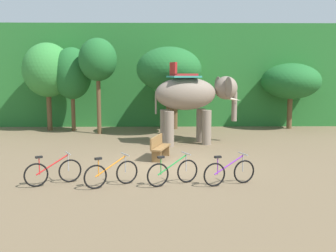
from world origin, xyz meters
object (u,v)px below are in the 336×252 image
bike_purple (229,172)px  wooden_bench (159,147)px  tree_center_left (175,80)px  tree_left (72,74)px  bike_orange (111,173)px  tree_right (48,70)px  elephant (193,97)px  tree_far_left (98,60)px  tree_center_right (169,70)px  bike_green (173,172)px  tree_center (291,81)px  bike_red (53,172)px

bike_purple → wooden_bench: 4.20m
wooden_bench → tree_center_left: bearing=84.1°
tree_left → bike_orange: (3.59, -11.30, -2.87)m
tree_right → elephant: 9.18m
tree_far_left → tree_center_left: 4.71m
tree_center_right → elephant: 3.32m
tree_right → tree_left: tree_right is taller
tree_right → tree_left: 1.45m
tree_center_left → bike_green: size_ratio=2.65×
tree_center_right → tree_center: 7.55m
tree_center_left → wooden_bench: (-0.86, -8.29, -2.39)m
bike_red → tree_right: bearing=106.1°
tree_center_right → tree_left: bearing=165.9°
tree_left → tree_far_left: (1.65, -1.14, 0.71)m
tree_center_right → bike_orange: 10.57m
tree_left → tree_far_left: 2.13m
tree_center → bike_red: size_ratio=2.55×
bike_green → bike_purple: (1.67, -0.03, 0.00)m
bike_red → bike_purple: bearing=-1.3°
bike_orange → bike_green: same height
tree_right → tree_center_left: 7.29m
tree_right → tree_far_left: bearing=-23.7°
bike_orange → wooden_bench: bike_orange is taller
tree_left → bike_green: (5.38, -11.17, -2.87)m
bike_red → tree_far_left: bearing=91.1°
tree_right → wooden_bench: (6.38, -7.77, -2.97)m
tree_right → elephant: size_ratio=1.18×
tree_right → tree_left: bearing=-8.3°
tree_left → wooden_bench: size_ratio=3.04×
tree_center_right → wooden_bench: (-0.49, -6.19, -3.00)m
tree_center → tree_left: bearing=-176.8°
bike_orange → elephant: bearing=67.5°
bike_red → wooden_bench: (3.13, 3.52, 0.09)m
tree_right → tree_far_left: size_ratio=0.97×
tree_center_left → bike_purple: (1.24, -11.93, -2.48)m
bike_purple → tree_right: bearing=126.6°
tree_right → bike_orange: (5.01, -11.51, -3.07)m
bike_green → bike_purple: bearing=-1.1°
bike_orange → tree_center: bearing=52.9°
tree_far_left → bike_orange: bearing=-79.2°
bike_green → tree_center_right: bearing=89.6°
elephant → tree_right: bearing=150.6°
tree_center_right → elephant: size_ratio=1.10×
tree_right → tree_center: 14.13m
bike_purple → wooden_bench: (-2.10, 3.64, 0.09)m
elephant → bike_purple: bearing=-85.4°
elephant → wooden_bench: elephant is taller
tree_center_left → tree_right: bearing=-175.9°
tree_right → bike_green: size_ratio=3.24×
bike_green → bike_purple: size_ratio=0.95×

